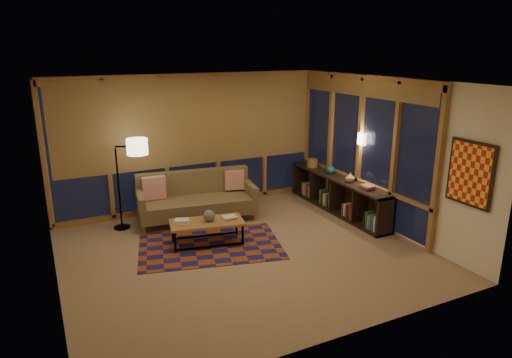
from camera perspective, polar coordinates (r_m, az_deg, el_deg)
name	(u,v)px	position (r m, az deg, el deg)	size (l,w,h in m)	color
floor	(244,253)	(7.42, -1.56, -9.19)	(5.50, 5.00, 0.01)	#9D815F
ceiling	(242,82)	(6.72, -1.74, 12.07)	(5.50, 5.00, 0.01)	beige
walls	(243,172)	(6.95, -1.65, 0.91)	(5.51, 5.01, 2.70)	#F2E7CE
window_wall_back	(192,143)	(9.16, -8.01, 4.50)	(5.30, 0.16, 2.60)	#AB6E42
window_wall_right	(359,148)	(8.84, 12.71, 3.83)	(0.16, 3.70, 2.60)	#AB6E42
wall_art	(470,174)	(7.16, 25.20, 0.61)	(0.06, 0.74, 0.94)	red
wall_sconce	(362,139)	(8.65, 13.09, 4.89)	(0.12, 0.18, 0.22)	#F5E1C2
sofa	(197,198)	(8.66, -7.40, -2.37)	(2.17, 0.88, 0.89)	brown
pillow_left	(154,189)	(8.65, -12.64, -1.18)	(0.43, 0.14, 0.43)	#AF2C20
pillow_right	(234,182)	(8.96, -2.71, -0.37)	(0.38, 0.13, 0.38)	#AF2C20
area_rug	(210,246)	(7.69, -5.75, -8.30)	(2.31, 1.54, 0.01)	#903913
coffee_table	(207,233)	(7.70, -6.12, -6.68)	(1.21, 0.55, 0.40)	#AB6E42
book_stack_a	(182,221)	(7.59, -9.30, -5.21)	(0.25, 0.20, 0.07)	beige
book_stack_b	(229,217)	(7.71, -3.35, -4.81)	(0.21, 0.17, 0.04)	beige
ceramic_pot	(209,215)	(7.60, -5.90, -4.56)	(0.20, 0.20, 0.20)	#282830
floor_lamp	(118,184)	(8.46, -16.82, -0.63)	(0.56, 0.36, 1.67)	black
bookshelf	(338,195)	(9.22, 10.18, -1.92)	(0.40, 2.83, 0.71)	black
basket	(312,163)	(9.82, 7.05, 2.00)	(0.23, 0.23, 0.17)	olive
teal_bowl	(330,170)	(9.32, 9.28, 1.13)	(0.17, 0.17, 0.17)	#15605C
vase	(350,177)	(8.82, 11.68, 0.20)	(0.18, 0.18, 0.19)	tan
shelf_book_stack	(367,187)	(8.47, 13.71, -1.02)	(0.17, 0.24, 0.07)	beige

